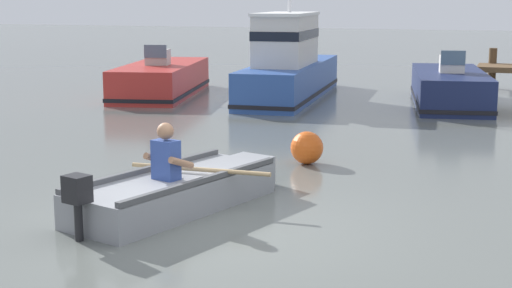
{
  "coord_description": "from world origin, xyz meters",
  "views": [
    {
      "loc": [
        3.29,
        -8.3,
        2.78
      ],
      "look_at": [
        -0.46,
        2.61,
        0.55
      ],
      "focal_mm": 53.38,
      "sensor_mm": 36.0,
      "label": 1
    }
  ],
  "objects_px": {
    "moored_boat_red": "(162,80)",
    "mooring_buoy": "(307,148)",
    "moored_boat_blue": "(289,67)",
    "moored_boat_navy": "(449,89)",
    "rowboat_with_person": "(178,190)"
  },
  "relations": [
    {
      "from": "rowboat_with_person",
      "to": "mooring_buoy",
      "type": "height_order",
      "value": "rowboat_with_person"
    },
    {
      "from": "rowboat_with_person",
      "to": "moored_boat_navy",
      "type": "height_order",
      "value": "moored_boat_navy"
    },
    {
      "from": "moored_boat_navy",
      "to": "mooring_buoy",
      "type": "bearing_deg",
      "value": -101.32
    },
    {
      "from": "moored_boat_blue",
      "to": "moored_boat_red",
      "type": "bearing_deg",
      "value": -172.9
    },
    {
      "from": "moored_boat_navy",
      "to": "mooring_buoy",
      "type": "xyz_separation_m",
      "value": [
        -1.64,
        -8.17,
        -0.15
      ]
    },
    {
      "from": "moored_boat_blue",
      "to": "mooring_buoy",
      "type": "height_order",
      "value": "moored_boat_blue"
    },
    {
      "from": "moored_boat_red",
      "to": "mooring_buoy",
      "type": "bearing_deg",
      "value": -49.84
    },
    {
      "from": "mooring_buoy",
      "to": "moored_boat_blue",
      "type": "bearing_deg",
      "value": 108.61
    },
    {
      "from": "mooring_buoy",
      "to": "moored_boat_navy",
      "type": "bearing_deg",
      "value": 78.68
    },
    {
      "from": "moored_boat_navy",
      "to": "moored_boat_blue",
      "type": "bearing_deg",
      "value": -178.16
    },
    {
      "from": "moored_boat_red",
      "to": "moored_boat_blue",
      "type": "xyz_separation_m",
      "value": [
        3.69,
        0.46,
        0.44
      ]
    },
    {
      "from": "moored_boat_blue",
      "to": "rowboat_with_person",
      "type": "bearing_deg",
      "value": -80.92
    },
    {
      "from": "moored_boat_blue",
      "to": "mooring_buoy",
      "type": "bearing_deg",
      "value": -71.39
    },
    {
      "from": "mooring_buoy",
      "to": "moored_boat_red",
      "type": "bearing_deg",
      "value": 130.16
    },
    {
      "from": "moored_boat_red",
      "to": "moored_boat_navy",
      "type": "relative_size",
      "value": 1.06
    }
  ]
}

